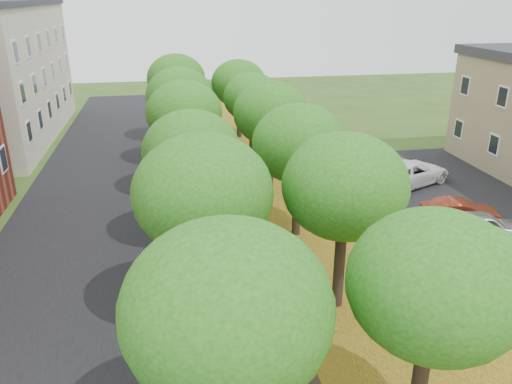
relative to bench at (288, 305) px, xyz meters
name	(u,v)px	position (x,y,z in m)	size (l,w,h in m)	color
street_asphalt	(86,224)	(-8.15, 9.35, -0.43)	(8.00, 70.00, 0.01)	black
footpath	(234,213)	(-0.65, 9.35, -0.43)	(3.20, 70.00, 0.01)	black
leaf_verge	(324,206)	(4.35, 9.35, -0.42)	(7.50, 70.00, 0.01)	#A38D1E
parking_lot	(456,189)	(12.85, 10.35, -0.43)	(9.00, 16.00, 0.01)	black
tree_row_west	(188,133)	(-2.85, 9.35, 4.04)	(4.26, 34.26, 6.30)	black
tree_row_east	(283,128)	(1.95, 9.35, 4.04)	(4.26, 34.26, 6.30)	black
bench	(288,305)	(0.00, 0.00, 0.00)	(0.63, 1.78, 0.83)	#2C372F
car_silver	(483,225)	(10.51, 4.32, 0.23)	(1.55, 3.85, 1.31)	#BCBCC1
car_red	(461,212)	(10.35, 5.96, 0.20)	(1.32, 3.80, 1.25)	maroon
car_grey	(401,169)	(10.35, 12.67, 0.24)	(1.87, 4.61, 1.34)	#36363B
car_white	(410,172)	(10.51, 11.71, 0.31)	(2.44, 5.29, 1.47)	white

